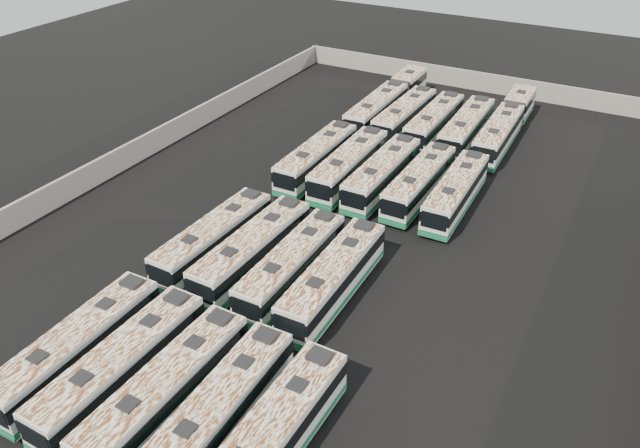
{
  "coord_description": "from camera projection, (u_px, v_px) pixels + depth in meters",
  "views": [
    {
      "loc": [
        17.8,
        -35.21,
        26.01
      ],
      "look_at": [
        -0.91,
        -1.22,
        1.6
      ],
      "focal_mm": 35.0,
      "sensor_mm": 36.0,
      "label": 1
    }
  ],
  "objects": [
    {
      "name": "bus_back_left",
      "position": [
        404.0,
        116.0,
        63.25
      ],
      "size": [
        2.58,
        11.3,
        3.17
      ],
      "rotation": [
        0.0,
        0.0,
        -0.02
      ],
      "color": "beige",
      "rests_on": "ground"
    },
    {
      "name": "bus_front_left",
      "position": [
        122.0,
        367.0,
        33.55
      ],
      "size": [
        2.5,
        11.35,
        3.19
      ],
      "rotation": [
        0.0,
        0.0,
        -0.01
      ],
      "color": "beige",
      "rests_on": "ground"
    },
    {
      "name": "bus_front_center",
      "position": [
        167.0,
        390.0,
        32.14
      ],
      "size": [
        2.54,
        11.25,
        3.16
      ],
      "rotation": [
        0.0,
        0.0,
        -0.01
      ],
      "color": "beige",
      "rests_on": "ground"
    },
    {
      "name": "bus_front_right",
      "position": [
        219.0,
        412.0,
        30.97
      ],
      "size": [
        2.58,
        11.07,
        3.1
      ],
      "rotation": [
        0.0,
        0.0,
        0.02
      ],
      "color": "beige",
      "rests_on": "ground"
    },
    {
      "name": "bus_midback_left",
      "position": [
        349.0,
        166.0,
        53.77
      ],
      "size": [
        2.67,
        11.48,
        3.22
      ],
      "rotation": [
        0.0,
        0.0,
        0.02
      ],
      "color": "beige",
      "rests_on": "ground"
    },
    {
      "name": "bus_midback_far_right",
      "position": [
        456.0,
        192.0,
        49.91
      ],
      "size": [
        2.57,
        11.0,
        3.08
      ],
      "rotation": [
        0.0,
        0.0,
        0.02
      ],
      "color": "beige",
      "rests_on": "ground"
    },
    {
      "name": "bus_midback_far_left",
      "position": [
        317.0,
        158.0,
        55.06
      ],
      "size": [
        2.48,
        11.31,
        3.18
      ],
      "rotation": [
        0.0,
        0.0,
        0.01
      ],
      "color": "beige",
      "rests_on": "ground"
    },
    {
      "name": "ground",
      "position": [
        338.0,
        237.0,
        47.22
      ],
      "size": [
        140.0,
        140.0,
        0.0
      ],
      "primitive_type": "plane",
      "color": "black",
      "rests_on": "ground"
    },
    {
      "name": "bus_front_far_right",
      "position": [
        271.0,
        439.0,
        29.6
      ],
      "size": [
        2.49,
        11.22,
        3.15
      ],
      "rotation": [
        0.0,
        0.0,
        -0.01
      ],
      "color": "beige",
      "rests_on": "ground"
    },
    {
      "name": "bus_front_far_left",
      "position": [
        78.0,
        347.0,
        34.86
      ],
      "size": [
        2.54,
        11.19,
        3.14
      ],
      "rotation": [
        0.0,
        0.0,
        0.02
      ],
      "color": "beige",
      "rests_on": "ground"
    },
    {
      "name": "bus_midfront_right",
      "position": [
        333.0,
        279.0,
        40.16
      ],
      "size": [
        2.6,
        11.36,
        3.19
      ],
      "rotation": [
        0.0,
        0.0,
        0.02
      ],
      "color": "beige",
      "rests_on": "ground"
    },
    {
      "name": "bus_back_far_right",
      "position": [
        505.0,
        124.0,
        61.58
      ],
      "size": [
        2.72,
        17.2,
        3.11
      ],
      "rotation": [
        0.0,
        0.0,
        0.02
      ],
      "color": "beige",
      "rests_on": "ground"
    },
    {
      "name": "bus_back_far_left",
      "position": [
        388.0,
        101.0,
        66.73
      ],
      "size": [
        2.68,
        17.68,
        3.2
      ],
      "rotation": [
        0.0,
        0.0,
        0.02
      ],
      "color": "beige",
      "rests_on": "ground"
    },
    {
      "name": "perimeter_wall",
      "position": [
        338.0,
        225.0,
        46.64
      ],
      "size": [
        45.2,
        73.2,
        2.2
      ],
      "color": "gray",
      "rests_on": "ground"
    },
    {
      "name": "bus_midback_center",
      "position": [
        382.0,
        174.0,
        52.51
      ],
      "size": [
        2.43,
        11.24,
        3.16
      ],
      "rotation": [
        0.0,
        0.0,
        -0.0
      ],
      "color": "beige",
      "rests_on": "ground"
    },
    {
      "name": "bus_midback_right",
      "position": [
        419.0,
        182.0,
        51.35
      ],
      "size": [
        2.43,
        10.98,
        3.08
      ],
      "rotation": [
        0.0,
        0.0,
        -0.01
      ],
      "color": "beige",
      "rests_on": "ground"
    },
    {
      "name": "bus_back_center",
      "position": [
        434.0,
        122.0,
        61.89
      ],
      "size": [
        2.38,
        11.18,
        3.15
      ],
      "rotation": [
        0.0,
        0.0,
        -0.0
      ],
      "color": "beige",
      "rests_on": "ground"
    },
    {
      "name": "bus_back_right",
      "position": [
        466.0,
        128.0,
        60.55
      ],
      "size": [
        2.65,
        11.46,
        3.21
      ],
      "rotation": [
        0.0,
        0.0,
        0.02
      ],
      "color": "beige",
      "rests_on": "ground"
    },
    {
      "name": "bus_midfront_center",
      "position": [
        292.0,
        265.0,
        41.46
      ],
      "size": [
        2.44,
        11.07,
        3.11
      ],
      "rotation": [
        0.0,
        0.0,
        0.01
      ],
      "color": "beige",
      "rests_on": "ground"
    },
    {
      "name": "bus_midfront_far_left",
      "position": [
        214.0,
        239.0,
        44.16
      ],
      "size": [
        2.63,
        11.15,
        3.12
      ],
      "rotation": [
        0.0,
        0.0,
        -0.03
      ],
      "color": "beige",
      "rests_on": "ground"
    },
    {
      "name": "bus_midfront_left",
      "position": [
        253.0,
        251.0,
        42.85
      ],
      "size": [
        2.68,
        11.44,
        3.21
      ],
      "rotation": [
        0.0,
        0.0,
        -0.02
      ],
      "color": "beige",
      "rests_on": "ground"
    }
  ]
}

